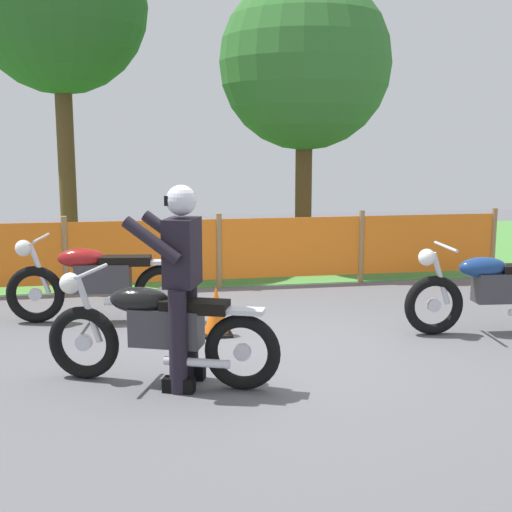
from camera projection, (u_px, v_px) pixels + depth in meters
The scene contains 10 objects.
ground at pixel (253, 347), 6.73m from camera, with size 24.00×24.00×0.02m, color #5B5B60.
grass_verge at pixel (198, 250), 12.56m from camera, with size 24.00×6.51×0.01m, color #4C8C3D.
barrier_fence at pixel (219, 250), 9.31m from camera, with size 8.38×0.08×1.05m.
tree_leftmost at pixel (59, 6), 10.66m from camera, with size 2.81×2.81×5.59m.
tree_near_left at pixel (305, 64), 10.91m from camera, with size 2.82×2.82×4.70m.
motorcycle_lead at pixel (98, 281), 7.55m from camera, with size 2.08×0.64×0.99m.
motorcycle_trailing at pixel (497, 290), 7.12m from camera, with size 2.04×0.60×0.96m.
motorcycle_third at pixel (159, 330), 5.61m from camera, with size 1.94×0.92×0.97m.
rider_third at pixel (181, 279), 5.50m from camera, with size 0.69×0.68×1.69m.
traffic_cone at pixel (216, 311), 7.07m from camera, with size 0.32×0.32×0.53m.
Camera 1 is at (-1.12, -6.37, 2.04)m, focal length 46.90 mm.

